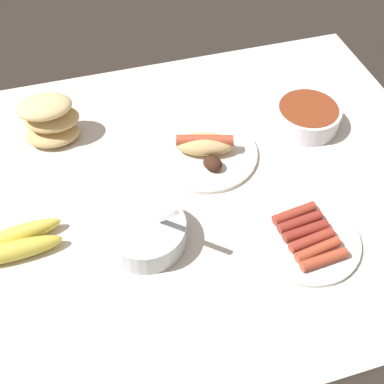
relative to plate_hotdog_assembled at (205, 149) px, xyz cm
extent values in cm
cube|color=silver|center=(-8.54, -8.38, -3.26)|extent=(120.00, 90.00, 3.00)
cylinder|color=white|center=(-0.01, 0.23, -1.26)|extent=(23.86, 23.86, 1.00)
ellipsoid|color=tan|center=(-0.01, 0.23, 1.44)|extent=(14.29, 9.51, 4.40)
cylinder|color=#AD472D|center=(-0.01, 0.23, 2.65)|extent=(12.63, 5.88, 2.40)
ellipsoid|color=#381E14|center=(0.20, -5.13, 0.64)|extent=(5.59, 5.68, 2.80)
cylinder|color=silver|center=(-17.61, -18.98, 0.90)|extent=(15.52, 15.52, 5.33)
cylinder|color=beige|center=(-17.61, -18.98, 1.97)|extent=(13.66, 13.66, 2.40)
cube|color=#B7B7BC|center=(-14.12, -20.92, 6.77)|extent=(3.40, 9.56, 13.65)
ellipsoid|color=#E5D14C|center=(-41.96, -12.27, 0.19)|extent=(18.49, 5.82, 3.90)
ellipsoid|color=gold|center=(-42.14, -15.67, 0.17)|extent=(18.23, 4.34, 3.86)
ellipsoid|color=tan|center=(-32.05, 14.56, 0.04)|extent=(12.95, 9.76, 3.60)
ellipsoid|color=tan|center=(-31.35, 15.39, 3.64)|extent=(13.34, 10.35, 3.60)
ellipsoid|color=#E5C689|center=(-32.29, 15.57, 7.24)|extent=(12.65, 9.32, 3.60)
cylinder|color=white|center=(26.00, 2.91, 0.83)|extent=(15.32, 15.32, 5.19)
cylinder|color=maroon|center=(26.00, 2.91, 3.03)|extent=(13.78, 13.78, 1.00)
cylinder|color=white|center=(12.15, -27.84, -1.26)|extent=(20.40, 20.40, 1.00)
cylinder|color=#AD472D|center=(12.59, -33.51, 0.27)|extent=(9.34, 2.73, 2.07)
cylinder|color=#AD472D|center=(12.42, -31.24, 0.27)|extent=(9.41, 3.37, 2.07)
cylinder|color=#9E3828|center=(12.24, -28.97, 0.27)|extent=(9.40, 3.25, 2.07)
cylinder|color=maroon|center=(12.07, -26.71, 0.27)|extent=(9.35, 2.85, 2.07)
cylinder|color=maroon|center=(11.89, -24.44, 0.27)|extent=(9.37, 3.02, 2.07)
cylinder|color=#9E3828|center=(11.72, -22.17, 0.27)|extent=(9.40, 3.26, 2.07)
camera|label=1|loc=(-23.63, -71.24, 75.22)|focal=44.47mm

